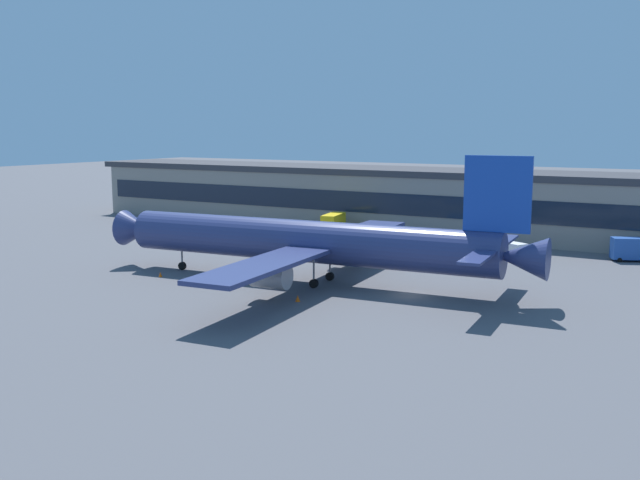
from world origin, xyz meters
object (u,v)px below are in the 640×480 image
at_px(belt_loader, 279,228).
at_px(traffic_cone_1, 160,274).
at_px(traffic_cone_0, 298,298).
at_px(crew_van, 510,249).
at_px(stair_truck, 632,248).
at_px(airliner, 311,242).
at_px(fuel_truck, 420,240).
at_px(follow_me_car, 381,236).
at_px(catering_truck, 333,224).

height_order(belt_loader, traffic_cone_1, belt_loader).
bearing_deg(traffic_cone_0, traffic_cone_1, 174.51).
bearing_deg(crew_van, stair_truck, 23.23).
bearing_deg(airliner, traffic_cone_1, -159.88).
distance_m(stair_truck, traffic_cone_0, 55.38).
xyz_separation_m(belt_loader, traffic_cone_1, (7.84, -40.43, -0.82)).
relative_size(belt_loader, traffic_cone_0, 8.89).
xyz_separation_m(airliner, fuel_truck, (2.82, 29.61, -3.49)).
bearing_deg(follow_me_car, crew_van, -11.13).
distance_m(airliner, follow_me_car, 36.01).
bearing_deg(fuel_truck, crew_van, 2.96).
height_order(follow_me_car, traffic_cone_0, follow_me_car).
distance_m(belt_loader, follow_me_car, 20.36).
xyz_separation_m(airliner, follow_me_car, (-6.88, 35.09, -4.29)).
bearing_deg(fuel_truck, follow_me_car, 150.52).
bearing_deg(stair_truck, catering_truck, -178.72).
bearing_deg(traffic_cone_0, follow_me_car, 103.63).
relative_size(airliner, traffic_cone_1, 88.86).
distance_m(traffic_cone_0, traffic_cone_1, 23.33).
distance_m(catering_truck, follow_me_car, 10.42).
height_order(airliner, catering_truck, airliner).
distance_m(belt_loader, stair_truck, 60.91).
distance_m(catering_truck, crew_van, 34.89).
bearing_deg(fuel_truck, traffic_cone_0, -88.42).
bearing_deg(belt_loader, fuel_truck, -7.11).
bearing_deg(traffic_cone_1, airliner, 20.12).
relative_size(fuel_truck, traffic_cone_1, 13.06).
xyz_separation_m(airliner, traffic_cone_1, (-19.33, -7.08, -5.04)).
bearing_deg(crew_van, follow_me_car, 168.87).
xyz_separation_m(catering_truck, stair_truck, (50.76, 1.14, -0.31)).
bearing_deg(follow_me_car, belt_loader, -175.09).
bearing_deg(catering_truck, traffic_cone_1, -92.86).
distance_m(airliner, fuel_truck, 29.95).
relative_size(follow_me_car, traffic_cone_1, 7.09).
bearing_deg(catering_truck, stair_truck, 1.28).
bearing_deg(traffic_cone_0, fuel_truck, 91.58).
bearing_deg(belt_loader, traffic_cone_0, -53.95).
bearing_deg(belt_loader, crew_van, -3.86).
relative_size(stair_truck, traffic_cone_0, 8.82).
xyz_separation_m(airliner, belt_loader, (-27.16, 33.35, -4.22)).
bearing_deg(traffic_cone_1, catering_truck, 87.14).
bearing_deg(stair_truck, crew_van, -156.77).
xyz_separation_m(catering_truck, belt_loader, (-10.00, -2.90, -1.14)).
xyz_separation_m(airliner, catering_truck, (-17.16, 36.25, -3.08)).
bearing_deg(belt_loader, stair_truck, 3.80).
distance_m(follow_me_car, fuel_truck, 11.17).
relative_size(belt_loader, crew_van, 1.16).
bearing_deg(traffic_cone_1, follow_me_car, 73.55).
bearing_deg(catering_truck, traffic_cone_0, -65.20).
height_order(belt_loader, traffic_cone_0, belt_loader).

